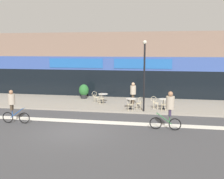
# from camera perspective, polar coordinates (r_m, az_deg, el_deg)

# --- Properties ---
(ground_plane) EXTENTS (120.00, 120.00, 0.00)m
(ground_plane) POSITION_cam_1_polar(r_m,az_deg,el_deg) (14.32, -8.37, -9.07)
(ground_plane) COLOR #424244
(sidewalk_slab) EXTENTS (40.00, 5.50, 0.12)m
(sidewalk_slab) POSITION_cam_1_polar(r_m,az_deg,el_deg) (21.08, -2.16, -3.04)
(sidewalk_slab) COLOR gray
(sidewalk_slab) RESTS_ON ground
(storefront_facade) EXTENTS (40.00, 4.06, 5.87)m
(storefront_facade) POSITION_cam_1_polar(r_m,az_deg,el_deg) (25.31, 0.07, 5.46)
(storefront_facade) COLOR #7F6656
(storefront_facade) RESTS_ON ground
(bike_lane_stripe) EXTENTS (36.00, 0.70, 0.01)m
(bike_lane_stripe) POSITION_cam_1_polar(r_m,az_deg,el_deg) (16.21, -6.06, -6.90)
(bike_lane_stripe) COLOR silver
(bike_lane_stripe) RESTS_ON ground
(bistro_table_0) EXTENTS (0.78, 0.78, 0.72)m
(bistro_table_0) POSITION_cam_1_polar(r_m,az_deg,el_deg) (20.98, -1.96, -1.49)
(bistro_table_0) COLOR black
(bistro_table_0) RESTS_ON sidewalk_slab
(bistro_table_1) EXTENTS (0.75, 0.75, 0.76)m
(bistro_table_1) POSITION_cam_1_polar(r_m,az_deg,el_deg) (18.80, 4.17, -2.62)
(bistro_table_1) COLOR black
(bistro_table_1) RESTS_ON sidewalk_slab
(bistro_table_2) EXTENTS (0.71, 0.71, 0.74)m
(bistro_table_2) POSITION_cam_1_polar(r_m,az_deg,el_deg) (19.10, 11.19, -2.64)
(bistro_table_2) COLOR black
(bistro_table_2) RESTS_ON sidewalk_slab
(cafe_chair_0_near) EXTENTS (0.44, 0.59, 0.90)m
(cafe_chair_0_near) POSITION_cam_1_polar(r_m,az_deg,el_deg) (20.38, -2.35, -1.80)
(cafe_chair_0_near) COLOR beige
(cafe_chair_0_near) RESTS_ON sidewalk_slab
(cafe_chair_0_side) EXTENTS (0.59, 0.43, 0.90)m
(cafe_chair_0_side) POSITION_cam_1_polar(r_m,az_deg,el_deg) (21.13, -3.62, -1.43)
(cafe_chair_0_side) COLOR beige
(cafe_chair_0_side) RESTS_ON sidewalk_slab
(cafe_chair_1_near) EXTENTS (0.43, 0.59, 0.90)m
(cafe_chair_1_near) POSITION_cam_1_polar(r_m,az_deg,el_deg) (18.20, 3.98, -3.09)
(cafe_chair_1_near) COLOR beige
(cafe_chair_1_near) RESTS_ON sidewalk_slab
(cafe_chair_1_side) EXTENTS (0.60, 0.45, 0.90)m
(cafe_chair_1_side) POSITION_cam_1_polar(r_m,az_deg,el_deg) (18.75, 6.07, -2.77)
(cafe_chair_1_side) COLOR beige
(cafe_chair_1_side) RESTS_ON sidewalk_slab
(cafe_chair_2_near) EXTENTS (0.42, 0.59, 0.90)m
(cafe_chair_2_near) POSITION_cam_1_polar(r_m,az_deg,el_deg) (18.49, 11.24, -3.05)
(cafe_chair_2_near) COLOR beige
(cafe_chair_2_near) RESTS_ON sidewalk_slab
(cafe_chair_2_side) EXTENTS (0.59, 0.44, 0.90)m
(cafe_chair_2_side) POSITION_cam_1_polar(r_m,az_deg,el_deg) (19.10, 9.31, -2.62)
(cafe_chair_2_side) COLOR beige
(cafe_chair_2_side) RESTS_ON sidewalk_slab
(planter_pot) EXTENTS (0.85, 0.85, 1.24)m
(planter_pot) POSITION_cam_1_polar(r_m,az_deg,el_deg) (22.91, -6.15, -0.30)
(planter_pot) COLOR #232326
(planter_pot) RESTS_ON sidewalk_slab
(lamp_post) EXTENTS (0.26, 0.26, 4.84)m
(lamp_post) POSITION_cam_1_polar(r_m,az_deg,el_deg) (17.89, 7.05, 4.10)
(lamp_post) COLOR black
(lamp_post) RESTS_ON sidewalk_slab
(cyclist_0) EXTENTS (1.71, 0.50, 2.13)m
(cyclist_0) POSITION_cam_1_polar(r_m,az_deg,el_deg) (14.49, 12.32, -3.84)
(cyclist_0) COLOR black
(cyclist_0) RESTS_ON ground
(cyclist_1) EXTENTS (1.69, 0.50, 1.99)m
(cyclist_1) POSITION_cam_1_polar(r_m,az_deg,el_deg) (16.58, -20.80, -3.06)
(cyclist_1) COLOR black
(cyclist_1) RESTS_ON ground
(pedestrian_near_end) EXTENTS (0.54, 0.54, 1.71)m
(pedestrian_near_end) POSITION_cam_1_polar(r_m,az_deg,el_deg) (20.44, 4.61, -0.38)
(pedestrian_near_end) COLOR #4C3D2D
(pedestrian_near_end) RESTS_ON sidewalk_slab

